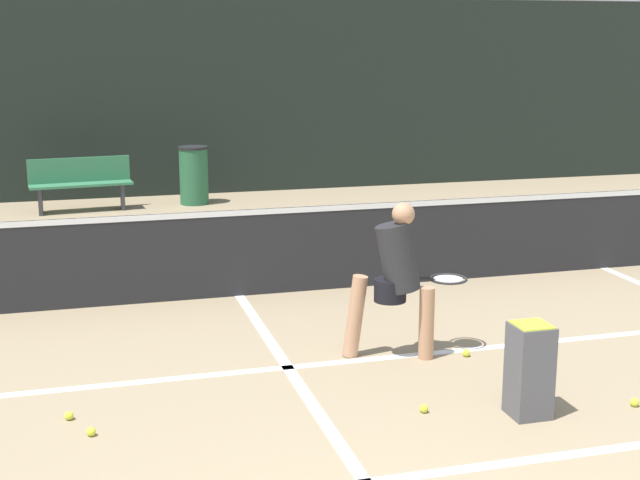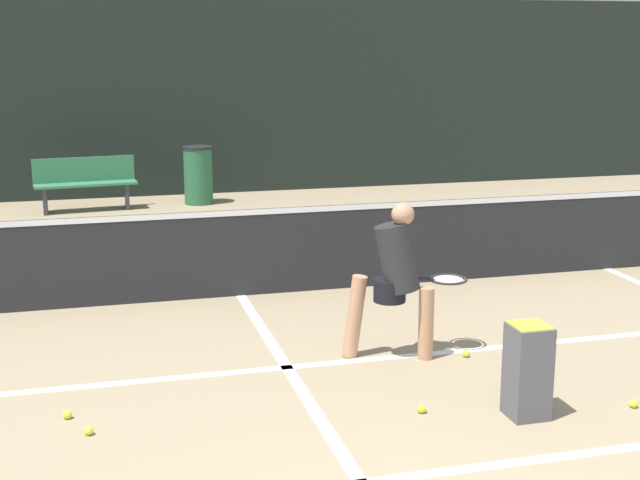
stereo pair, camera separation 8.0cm
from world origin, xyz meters
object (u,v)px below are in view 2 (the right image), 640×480
Objects in this scene: player_practicing at (396,275)px; courtside_bench at (85,182)px; parked_car at (200,144)px; ball_hopper at (528,369)px; trash_bin at (198,175)px.

player_practicing reaches higher than courtside_bench.
courtside_bench is 4.35m from parked_car.
ball_hopper is (0.52, -1.43, -0.37)m from player_practicing.
player_practicing is 1.42× the size of trash_bin.
player_practicing is 0.35× the size of parked_car.
parked_car is at bearing 111.18° from player_practicing.
courtside_bench is (-2.54, 7.81, -0.28)m from player_practicing.
parked_car reaches higher than player_practicing.
parked_car is (2.34, 3.66, 0.14)m from courtside_bench.
courtside_bench is (-3.06, 9.24, 0.10)m from ball_hopper.
courtside_bench is 0.42× the size of parked_car.
ball_hopper is 0.43× the size of courtside_bench.
trash_bin is at bearing 97.33° from ball_hopper.
player_practicing is 1.95× the size of ball_hopper.
ball_hopper is at bearing -77.51° from courtside_bench.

